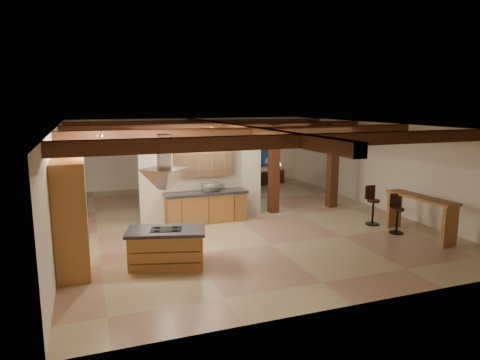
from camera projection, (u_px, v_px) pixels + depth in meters
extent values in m
plane|color=tan|center=(238.00, 220.00, 13.14)|extent=(12.00, 12.00, 0.00)
plane|color=silver|center=(191.00, 152.00, 18.43)|extent=(10.00, 0.00, 10.00)
plane|color=silver|center=(357.00, 227.00, 7.34)|extent=(10.00, 0.00, 10.00)
plane|color=silver|center=(59.00, 184.00, 11.20)|extent=(0.00, 12.00, 12.00)
plane|color=silver|center=(376.00, 165.00, 14.57)|extent=(0.00, 12.00, 12.00)
plane|color=#3B1E12|center=(238.00, 125.00, 12.62)|extent=(12.00, 12.00, 0.00)
cube|color=#381F0E|center=(303.00, 141.00, 8.95)|extent=(10.00, 0.25, 0.28)
cube|color=#381F0E|center=(255.00, 133.00, 11.45)|extent=(10.00, 0.25, 0.28)
cube|color=#381F0E|center=(225.00, 127.00, 13.85)|extent=(10.00, 0.25, 0.28)
cube|color=#381F0E|center=(203.00, 124.00, 16.35)|extent=(10.00, 0.25, 0.28)
cube|color=#381F0E|center=(238.00, 130.00, 12.65)|extent=(0.28, 12.00, 0.28)
cube|color=#381F0E|center=(274.00, 169.00, 13.82)|extent=(0.30, 0.30, 2.90)
cube|color=#381F0E|center=(333.00, 165.00, 14.56)|extent=(0.30, 0.30, 2.90)
cube|color=#381F0E|center=(305.00, 132.00, 13.98)|extent=(2.50, 0.28, 0.28)
cube|color=silver|center=(202.00, 184.00, 13.07)|extent=(3.80, 0.18, 2.20)
cube|color=olive|center=(71.00, 216.00, 8.95)|extent=(0.64, 1.60, 2.40)
cube|color=silver|center=(86.00, 217.00, 9.06)|extent=(0.06, 0.62, 0.95)
cube|color=black|center=(88.00, 208.00, 9.04)|extent=(0.01, 0.50, 0.28)
cube|color=olive|center=(206.00, 208.00, 12.83)|extent=(2.40, 0.60, 0.86)
cube|color=black|center=(206.00, 193.00, 12.75)|extent=(2.50, 0.66, 0.08)
cube|color=olive|center=(203.00, 160.00, 12.77)|extent=(1.80, 0.34, 0.95)
cube|color=silver|center=(205.00, 161.00, 12.60)|extent=(1.74, 0.02, 0.90)
pyramid|color=silver|center=(165.00, 189.00, 9.15)|extent=(1.10, 1.10, 0.45)
cube|color=silver|center=(164.00, 151.00, 9.00)|extent=(0.26, 0.22, 0.73)
cube|color=#381F0E|center=(235.00, 149.00, 19.04)|extent=(1.10, 0.05, 1.70)
cube|color=black|center=(236.00, 149.00, 19.01)|extent=(0.95, 0.02, 1.55)
cube|color=#381F0E|center=(268.00, 148.00, 19.58)|extent=(1.10, 0.05, 1.70)
cube|color=black|center=(269.00, 148.00, 19.55)|extent=(0.95, 0.02, 1.55)
cube|color=#381F0E|center=(156.00, 148.00, 17.82)|extent=(0.65, 0.04, 0.85)
cube|color=#285D32|center=(157.00, 148.00, 17.80)|extent=(0.55, 0.01, 0.75)
cylinder|color=silver|center=(169.00, 135.00, 9.16)|extent=(0.16, 0.16, 0.03)
cylinder|color=silver|center=(211.00, 128.00, 11.83)|extent=(0.16, 0.16, 0.03)
cylinder|color=silver|center=(100.00, 135.00, 8.97)|extent=(0.16, 0.16, 0.03)
cube|color=olive|center=(167.00, 249.00, 9.39)|extent=(1.74, 1.18, 0.76)
cube|color=black|center=(166.00, 231.00, 9.31)|extent=(1.87, 1.31, 0.07)
cube|color=black|center=(166.00, 229.00, 9.31)|extent=(0.75, 0.60, 0.02)
imported|color=#3B170E|center=(194.00, 195.00, 15.00)|extent=(2.12, 1.32, 0.71)
imported|color=black|center=(260.00, 178.00, 18.95)|extent=(2.04, 1.44, 0.55)
imported|color=#B3B3B8|center=(211.00, 187.00, 12.77)|extent=(0.49, 0.35, 0.26)
cube|color=olive|center=(421.00, 198.00, 11.35)|extent=(0.68, 2.12, 0.06)
cube|color=olive|center=(450.00, 226.00, 10.61)|extent=(0.48, 0.14, 1.04)
cube|color=olive|center=(394.00, 210.00, 12.29)|extent=(0.48, 0.14, 1.04)
cube|color=#381F0E|center=(277.00, 176.00, 19.36)|extent=(0.47, 0.47, 0.59)
cylinder|color=black|center=(277.00, 167.00, 19.29)|extent=(0.07, 0.07, 0.18)
cone|color=beige|center=(277.00, 163.00, 19.26)|extent=(0.31, 0.31, 0.20)
cylinder|color=black|center=(398.00, 209.00, 11.67)|extent=(0.34, 0.34, 0.07)
cube|color=black|center=(395.00, 200.00, 11.79)|extent=(0.32, 0.10, 0.38)
cylinder|color=black|center=(397.00, 221.00, 11.73)|extent=(0.06, 0.06, 0.66)
cylinder|color=black|center=(396.00, 233.00, 11.79)|extent=(0.38, 0.38, 0.03)
cylinder|color=black|center=(373.00, 201.00, 12.51)|extent=(0.36, 0.36, 0.07)
cube|color=black|center=(370.00, 192.00, 12.62)|extent=(0.34, 0.05, 0.40)
cylinder|color=black|center=(373.00, 213.00, 12.57)|extent=(0.06, 0.06, 0.70)
cylinder|color=black|center=(372.00, 224.00, 12.63)|extent=(0.40, 0.40, 0.03)
cube|color=#381F0E|center=(185.00, 198.00, 13.91)|extent=(0.57, 0.57, 0.07)
cube|color=#381F0E|center=(182.00, 184.00, 14.02)|extent=(0.46, 0.18, 0.83)
cylinder|color=#381F0E|center=(183.00, 208.00, 13.69)|extent=(0.06, 0.06, 0.47)
cylinder|color=#381F0E|center=(193.00, 206.00, 13.91)|extent=(0.06, 0.06, 0.47)
cylinder|color=#381F0E|center=(178.00, 205.00, 14.00)|extent=(0.06, 0.06, 0.47)
cylinder|color=#381F0E|center=(188.00, 204.00, 14.21)|extent=(0.06, 0.06, 0.47)
cube|color=#381F0E|center=(164.00, 190.00, 15.15)|extent=(0.57, 0.57, 0.07)
cube|color=#381F0E|center=(167.00, 180.00, 14.89)|extent=(0.46, 0.18, 0.83)
cylinder|color=#381F0E|center=(167.00, 196.00, 15.45)|extent=(0.06, 0.06, 0.47)
cylinder|color=#381F0E|center=(157.00, 197.00, 15.24)|extent=(0.06, 0.06, 0.47)
cylinder|color=#381F0E|center=(172.00, 198.00, 15.15)|extent=(0.06, 0.06, 0.47)
cylinder|color=#381F0E|center=(162.00, 199.00, 14.94)|extent=(0.06, 0.06, 0.47)
cube|color=#381F0E|center=(225.00, 192.00, 14.79)|extent=(0.57, 0.57, 0.07)
cube|color=#381F0E|center=(221.00, 180.00, 14.91)|extent=(0.46, 0.18, 0.83)
cylinder|color=#381F0E|center=(223.00, 201.00, 14.58)|extent=(0.06, 0.06, 0.47)
cylinder|color=#381F0E|center=(233.00, 200.00, 14.80)|extent=(0.06, 0.06, 0.47)
cylinder|color=#381F0E|center=(217.00, 199.00, 14.88)|extent=(0.06, 0.06, 0.47)
cylinder|color=#381F0E|center=(226.00, 198.00, 15.10)|extent=(0.06, 0.06, 0.47)
cube|color=#381F0E|center=(202.00, 185.00, 16.03)|extent=(0.57, 0.57, 0.07)
cube|color=#381F0E|center=(205.00, 175.00, 15.77)|extent=(0.46, 0.18, 0.83)
cylinder|color=#381F0E|center=(204.00, 191.00, 16.34)|extent=(0.06, 0.06, 0.47)
cylinder|color=#381F0E|center=(195.00, 192.00, 16.12)|extent=(0.06, 0.06, 0.47)
cylinder|color=#381F0E|center=(209.00, 192.00, 16.04)|extent=(0.06, 0.06, 0.47)
cylinder|color=#381F0E|center=(200.00, 194.00, 15.82)|extent=(0.06, 0.06, 0.47)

